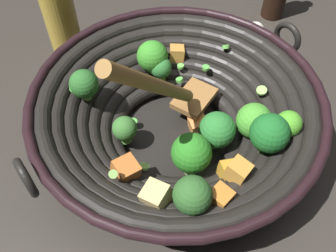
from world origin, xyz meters
TOP-DOWN VIEW (x-y plane):
  - ground_plane at (0.00, 0.00)m, footprint 4.00×4.00m
  - wok at (0.00, -0.00)m, footprint 0.43×0.43m
  - cooking_oil_bottle at (-0.28, 0.09)m, footprint 0.06×0.06m
  - garlic_bulb at (0.03, 0.30)m, footprint 0.04×0.04m

SIDE VIEW (x-z plane):
  - ground_plane at x=0.00m, z-range 0.00..0.00m
  - garlic_bulb at x=0.03m, z-range 0.00..0.04m
  - wok at x=0.00m, z-range -0.06..0.20m
  - cooking_oil_bottle at x=-0.28m, z-range -0.02..0.19m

